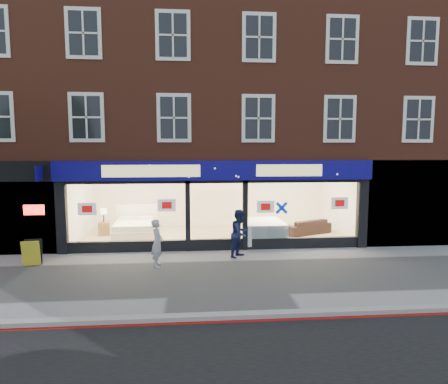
{
  "coord_description": "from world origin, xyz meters",
  "views": [
    {
      "loc": [
        -0.96,
        -11.32,
        3.76
      ],
      "look_at": [
        0.22,
        2.5,
        2.21
      ],
      "focal_mm": 32.0,
      "sensor_mm": 36.0,
      "label": 1
    }
  ],
  "objects": [
    {
      "name": "sofa",
      "position": [
        4.0,
        5.11,
        0.41
      ],
      "size": [
        2.27,
        1.63,
        0.62
      ],
      "primitive_type": "imported",
      "rotation": [
        0.0,
        0.0,
        3.57
      ],
      "color": "black",
      "rests_on": "showroom_floor"
    },
    {
      "name": "kerb_stone",
      "position": [
        0.0,
        -2.9,
        0.06
      ],
      "size": [
        60.0,
        0.25,
        0.12
      ],
      "primitive_type": "cube",
      "color": "gray",
      "rests_on": "ground"
    },
    {
      "name": "mattress_stack",
      "position": [
        1.87,
        4.0,
        0.49
      ],
      "size": [
        1.63,
        2.03,
        0.78
      ],
      "rotation": [
        0.0,
        0.0,
        0.03
      ],
      "color": "white",
      "rests_on": "showroom_floor"
    },
    {
      "name": "display_bed",
      "position": [
        -3.27,
        5.37,
        0.43
      ],
      "size": [
        1.8,
        2.15,
        1.17
      ],
      "rotation": [
        0.0,
        0.0,
        0.05
      ],
      "color": "white",
      "rests_on": "showroom_floor"
    },
    {
      "name": "building",
      "position": [
        -0.02,
        6.93,
        6.67
      ],
      "size": [
        19.0,
        8.26,
        10.3
      ],
      "color": "brown",
      "rests_on": "ground"
    },
    {
      "name": "kerb_line",
      "position": [
        0.0,
        -3.1,
        0.01
      ],
      "size": [
        60.0,
        0.1,
        0.01
      ],
      "primitive_type": "cube",
      "color": "#8C0A07",
      "rests_on": "ground"
    },
    {
      "name": "showroom_floor",
      "position": [
        0.0,
        5.25,
        0.05
      ],
      "size": [
        11.0,
        4.5,
        0.1
      ],
      "primitive_type": "cube",
      "color": "tan",
      "rests_on": "ground"
    },
    {
      "name": "bedside_table",
      "position": [
        -4.59,
        5.55,
        0.38
      ],
      "size": [
        0.52,
        0.52,
        0.55
      ],
      "primitive_type": "cube",
      "rotation": [
        0.0,
        0.0,
        0.16
      ],
      "color": "brown",
      "rests_on": "showroom_floor"
    },
    {
      "name": "pedestrian_blue",
      "position": [
        0.74,
        2.06,
        0.83
      ],
      "size": [
        0.99,
        1.02,
        1.66
      ],
      "primitive_type": "imported",
      "rotation": [
        0.0,
        0.0,
        0.92
      ],
      "color": "#192148",
      "rests_on": "ground"
    },
    {
      "name": "ground",
      "position": [
        0.0,
        0.0,
        0.0
      ],
      "size": [
        120.0,
        120.0,
        0.0
      ],
      "primitive_type": "plane",
      "color": "gray",
      "rests_on": "ground"
    },
    {
      "name": "a_board",
      "position": [
        -6.02,
        1.61,
        0.42
      ],
      "size": [
        0.59,
        0.43,
        0.84
      ],
      "primitive_type": "cube",
      "rotation": [
        0.0,
        0.0,
        0.14
      ],
      "color": "gold",
      "rests_on": "ground"
    },
    {
      "name": "pedestrian_grey",
      "position": [
        -2.01,
        1.16,
        0.76
      ],
      "size": [
        0.42,
        0.59,
        1.52
      ],
      "primitive_type": "imported",
      "rotation": [
        0.0,
        0.0,
        1.47
      ],
      "color": "#A9ACB1",
      "rests_on": "ground"
    }
  ]
}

